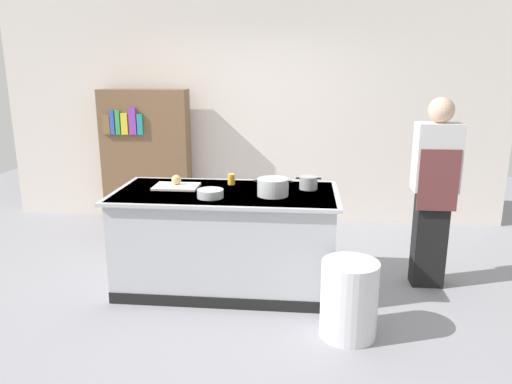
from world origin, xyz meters
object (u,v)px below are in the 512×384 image
(bookshelf, at_px, (146,157))
(stock_pot, at_px, (273,187))
(onion, at_px, (176,180))
(person_chef, at_px, (434,189))
(sauce_pan, at_px, (308,183))
(juice_cup, at_px, (231,179))
(trash_bin, at_px, (349,299))
(mixing_bowl, at_px, (210,193))

(bookshelf, bearing_deg, stock_pot, -47.58)
(onion, bearing_deg, bookshelf, 116.50)
(person_chef, bearing_deg, sauce_pan, 111.00)
(stock_pot, relative_size, person_chef, 0.19)
(bookshelf, bearing_deg, juice_cup, -49.33)
(sauce_pan, relative_size, trash_bin, 0.39)
(onion, relative_size, mixing_bowl, 0.40)
(sauce_pan, distance_m, juice_cup, 0.72)
(bookshelf, bearing_deg, onion, -63.50)
(sauce_pan, relative_size, mixing_bowl, 1.02)
(onion, xyz_separation_m, stock_pot, (0.90, -0.23, 0.01))
(onion, bearing_deg, stock_pot, -14.45)
(sauce_pan, bearing_deg, person_chef, 2.60)
(trash_bin, xyz_separation_m, bookshelf, (-2.35, 2.56, 0.56))
(stock_pot, xyz_separation_m, bookshelf, (-1.73, 1.89, -0.12))
(stock_pot, bearing_deg, mixing_bowl, -167.16)
(juice_cup, xyz_separation_m, bookshelf, (-1.32, 1.54, -0.10))
(sauce_pan, height_order, person_chef, person_chef)
(onion, xyz_separation_m, bookshelf, (-0.83, 1.66, -0.11))
(trash_bin, bearing_deg, sauce_pan, 108.76)
(stock_pot, bearing_deg, trash_bin, -47.13)
(juice_cup, distance_m, trash_bin, 1.59)
(onion, relative_size, trash_bin, 0.15)
(mixing_bowl, distance_m, juice_cup, 0.49)
(stock_pot, xyz_separation_m, sauce_pan, (0.30, 0.26, -0.02))
(mixing_bowl, bearing_deg, stock_pot, 12.84)
(onion, bearing_deg, sauce_pan, 1.18)
(onion, xyz_separation_m, person_chef, (2.32, 0.08, -0.05))
(onion, height_order, juice_cup, onion)
(onion, distance_m, stock_pot, 0.93)
(person_chef, bearing_deg, stock_pot, 120.66)
(mixing_bowl, relative_size, trash_bin, 0.38)
(person_chef, distance_m, bookshelf, 3.53)
(stock_pot, relative_size, sauce_pan, 1.46)
(juice_cup, relative_size, bookshelf, 0.06)
(trash_bin, bearing_deg, onion, 149.43)
(onion, bearing_deg, juice_cup, 14.48)
(sauce_pan, xyz_separation_m, juice_cup, (-0.72, 0.10, -0.01))
(juice_cup, bearing_deg, trash_bin, -44.86)
(bookshelf, bearing_deg, sauce_pan, -38.82)
(juice_cup, bearing_deg, mixing_bowl, -102.70)
(juice_cup, bearing_deg, bookshelf, 130.67)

